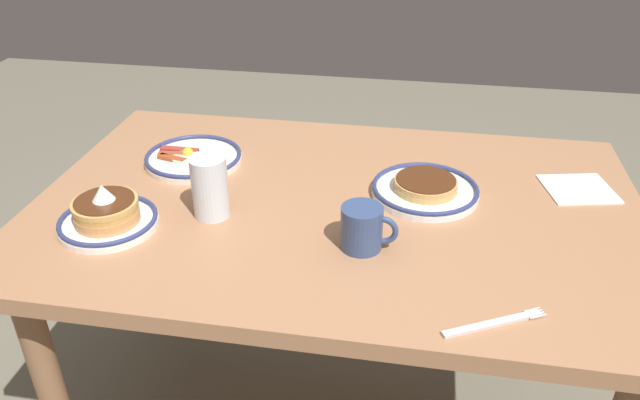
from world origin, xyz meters
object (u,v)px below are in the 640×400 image
object	(u,v)px
plate_far_companion	(107,216)
drinking_glass	(210,190)
plate_center_pancakes	(193,158)
paper_napkin	(578,189)
coffee_mug	(363,227)
fork_near	(495,323)
plate_near_main	(425,189)

from	to	relation	value
plate_far_companion	drinking_glass	bearing A→B (deg)	-157.04
plate_center_pancakes	plate_far_companion	world-z (taller)	plate_far_companion
plate_center_pancakes	paper_napkin	distance (m)	0.92
paper_napkin	drinking_glass	bearing A→B (deg)	17.35
drinking_glass	coffee_mug	bearing A→B (deg)	168.63
paper_napkin	fork_near	xyz separation A→B (m)	(0.22, 0.50, 0.00)
fork_near	plate_near_main	bearing A→B (deg)	-73.26
plate_far_companion	drinking_glass	size ratio (longest dim) A/B	1.52
plate_near_main	drinking_glass	bearing A→B (deg)	20.17
paper_napkin	fork_near	distance (m)	0.55
drinking_glass	paper_napkin	distance (m)	0.84
plate_near_main	plate_center_pancakes	size ratio (longest dim) A/B	1.01
plate_near_main	plate_center_pancakes	distance (m)	0.58
coffee_mug	drinking_glass	distance (m)	0.34
plate_near_main	fork_near	bearing A→B (deg)	106.74
plate_center_pancakes	coffee_mug	bearing A→B (deg)	146.93
plate_center_pancakes	coffee_mug	world-z (taller)	coffee_mug
coffee_mug	fork_near	xyz separation A→B (m)	(-0.24, 0.19, -0.04)
coffee_mug	fork_near	size ratio (longest dim) A/B	0.65
plate_center_pancakes	drinking_glass	world-z (taller)	drinking_glass
plate_near_main	paper_napkin	bearing A→B (deg)	-166.39
plate_center_pancakes	drinking_glass	size ratio (longest dim) A/B	1.78
plate_center_pancakes	plate_near_main	bearing A→B (deg)	173.36
drinking_glass	fork_near	distance (m)	0.63
drinking_glass	fork_near	world-z (taller)	drinking_glass
plate_near_main	plate_far_companion	size ratio (longest dim) A/B	1.19
drinking_glass	paper_napkin	bearing A→B (deg)	-162.65
plate_near_main	fork_near	xyz separation A→B (m)	(-0.13, 0.42, -0.01)
plate_near_main	plate_far_companion	distance (m)	0.69
plate_center_pancakes	paper_napkin	bearing A→B (deg)	-178.91
plate_far_companion	paper_napkin	bearing A→B (deg)	-161.51
plate_near_main	plate_center_pancakes	xyz separation A→B (m)	(0.57, -0.07, -0.00)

